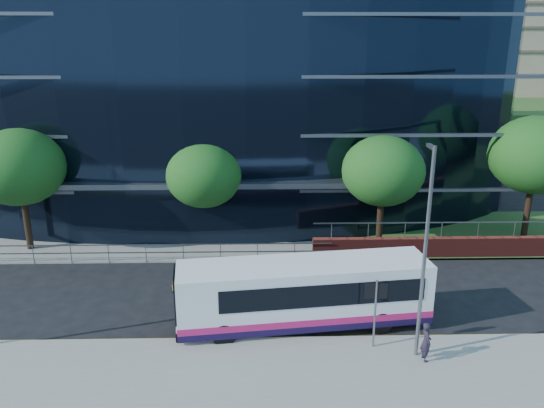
{
  "coord_description": "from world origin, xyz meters",
  "views": [
    {
      "loc": [
        0.17,
        -19.49,
        11.55
      ],
      "look_at": [
        0.8,
        8.0,
        2.97
      ],
      "focal_mm": 35.0,
      "sensor_mm": 36.0,
      "label": 1
    }
  ],
  "objects_px": {
    "tree_far_d": "(536,155)",
    "tree_far_c": "(383,171)",
    "pedestrian": "(426,341)",
    "street_sign": "(376,300)",
    "streetlight_east": "(425,249)",
    "city_bus": "(306,293)",
    "tree_far_a": "(19,167)",
    "tree_far_b": "(204,176)",
    "tree_dist_e": "(472,104)"
  },
  "relations": [
    {
      "from": "tree_far_b",
      "to": "tree_far_d",
      "type": "height_order",
      "value": "tree_far_d"
    },
    {
      "from": "pedestrian",
      "to": "city_bus",
      "type": "bearing_deg",
      "value": 50.91
    },
    {
      "from": "tree_far_b",
      "to": "city_bus",
      "type": "bearing_deg",
      "value": -61.31
    },
    {
      "from": "tree_far_a",
      "to": "pedestrian",
      "type": "bearing_deg",
      "value": -30.96
    },
    {
      "from": "tree_dist_e",
      "to": "pedestrian",
      "type": "height_order",
      "value": "tree_dist_e"
    },
    {
      "from": "tree_far_c",
      "to": "streetlight_east",
      "type": "distance_m",
      "value": 11.22
    },
    {
      "from": "tree_far_d",
      "to": "tree_dist_e",
      "type": "height_order",
      "value": "tree_far_d"
    },
    {
      "from": "tree_far_a",
      "to": "city_bus",
      "type": "height_order",
      "value": "tree_far_a"
    },
    {
      "from": "tree_far_b",
      "to": "pedestrian",
      "type": "relative_size",
      "value": 3.95
    },
    {
      "from": "streetlight_east",
      "to": "tree_far_b",
      "type": "bearing_deg",
      "value": 127.63
    },
    {
      "from": "tree_far_a",
      "to": "tree_far_d",
      "type": "bearing_deg",
      "value": 1.97
    },
    {
      "from": "tree_far_a",
      "to": "tree_far_c",
      "type": "height_order",
      "value": "tree_far_a"
    },
    {
      "from": "tree_far_c",
      "to": "streetlight_east",
      "type": "bearing_deg",
      "value": -95.11
    },
    {
      "from": "city_bus",
      "to": "tree_dist_e",
      "type": "bearing_deg",
      "value": 54.03
    },
    {
      "from": "tree_far_d",
      "to": "tree_far_c",
      "type": "bearing_deg",
      "value": -173.66
    },
    {
      "from": "street_sign",
      "to": "city_bus",
      "type": "relative_size",
      "value": 0.26
    },
    {
      "from": "tree_dist_e",
      "to": "city_bus",
      "type": "distance_m",
      "value": 45.47
    },
    {
      "from": "tree_far_d",
      "to": "tree_dist_e",
      "type": "xyz_separation_m",
      "value": [
        8.0,
        30.0,
        -0.65
      ]
    },
    {
      "from": "street_sign",
      "to": "streetlight_east",
      "type": "bearing_deg",
      "value": -21.36
    },
    {
      "from": "tree_far_c",
      "to": "city_bus",
      "type": "xyz_separation_m",
      "value": [
        -4.97,
        -8.69,
        -3.04
      ]
    },
    {
      "from": "pedestrian",
      "to": "street_sign",
      "type": "bearing_deg",
      "value": 56.24
    },
    {
      "from": "tree_far_c",
      "to": "pedestrian",
      "type": "bearing_deg",
      "value": -93.81
    },
    {
      "from": "street_sign",
      "to": "streetlight_east",
      "type": "relative_size",
      "value": 0.35
    },
    {
      "from": "city_bus",
      "to": "pedestrian",
      "type": "xyz_separation_m",
      "value": [
        4.2,
        -2.84,
        -0.58
      ]
    },
    {
      "from": "tree_far_a",
      "to": "tree_far_d",
      "type": "relative_size",
      "value": 0.94
    },
    {
      "from": "tree_dist_e",
      "to": "tree_far_a",
      "type": "bearing_deg",
      "value": -140.04
    },
    {
      "from": "tree_far_c",
      "to": "tree_far_d",
      "type": "bearing_deg",
      "value": 6.34
    },
    {
      "from": "tree_far_c",
      "to": "streetlight_east",
      "type": "xyz_separation_m",
      "value": [
        -1.0,
        -11.17,
        -0.1
      ]
    },
    {
      "from": "tree_far_d",
      "to": "pedestrian",
      "type": "distance_m",
      "value": 16.46
    },
    {
      "from": "tree_far_b",
      "to": "tree_far_d",
      "type": "bearing_deg",
      "value": 1.51
    },
    {
      "from": "tree_far_a",
      "to": "tree_far_d",
      "type": "xyz_separation_m",
      "value": [
        29.0,
        1.0,
        0.33
      ]
    },
    {
      "from": "street_sign",
      "to": "tree_far_a",
      "type": "bearing_deg",
      "value": 148.83
    },
    {
      "from": "street_sign",
      "to": "tree_far_b",
      "type": "height_order",
      "value": "tree_far_b"
    },
    {
      "from": "tree_far_a",
      "to": "tree_dist_e",
      "type": "height_order",
      "value": "tree_far_a"
    },
    {
      "from": "street_sign",
      "to": "tree_far_b",
      "type": "xyz_separation_m",
      "value": [
        -7.5,
        11.09,
        2.06
      ]
    },
    {
      "from": "tree_far_b",
      "to": "streetlight_east",
      "type": "relative_size",
      "value": 0.76
    },
    {
      "from": "street_sign",
      "to": "tree_far_c",
      "type": "relative_size",
      "value": 0.43
    },
    {
      "from": "street_sign",
      "to": "streetlight_east",
      "type": "xyz_separation_m",
      "value": [
        1.5,
        -0.59,
        2.29
      ]
    },
    {
      "from": "tree_far_b",
      "to": "streetlight_east",
      "type": "distance_m",
      "value": 14.74
    },
    {
      "from": "streetlight_east",
      "to": "pedestrian",
      "type": "height_order",
      "value": "streetlight_east"
    },
    {
      "from": "street_sign",
      "to": "tree_far_a",
      "type": "height_order",
      "value": "tree_far_a"
    },
    {
      "from": "tree_far_b",
      "to": "tree_dist_e",
      "type": "xyz_separation_m",
      "value": [
        27.0,
        30.5,
        0.33
      ]
    },
    {
      "from": "tree_far_d",
      "to": "streetlight_east",
      "type": "relative_size",
      "value": 0.93
    },
    {
      "from": "street_sign",
      "to": "tree_far_b",
      "type": "bearing_deg",
      "value": 124.08
    },
    {
      "from": "street_sign",
      "to": "city_bus",
      "type": "xyz_separation_m",
      "value": [
        -2.47,
        1.89,
        -0.65
      ]
    },
    {
      "from": "streetlight_east",
      "to": "pedestrian",
      "type": "relative_size",
      "value": 5.22
    },
    {
      "from": "street_sign",
      "to": "tree_far_d",
      "type": "height_order",
      "value": "tree_far_d"
    },
    {
      "from": "tree_dist_e",
      "to": "city_bus",
      "type": "relative_size",
      "value": 0.61
    },
    {
      "from": "tree_far_a",
      "to": "city_bus",
      "type": "xyz_separation_m",
      "value": [
        15.03,
        -8.69,
        -3.36
      ]
    },
    {
      "from": "tree_dist_e",
      "to": "pedestrian",
      "type": "bearing_deg",
      "value": -112.67
    }
  ]
}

